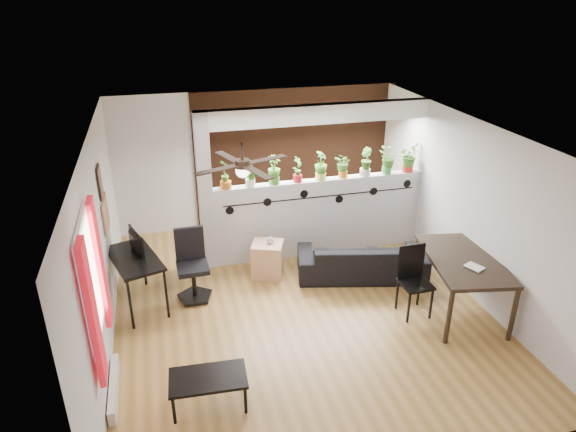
{
  "coord_description": "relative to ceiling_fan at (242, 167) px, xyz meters",
  "views": [
    {
      "loc": [
        -1.76,
        -6.1,
        4.32
      ],
      "look_at": [
        0.0,
        0.6,
        1.17
      ],
      "focal_mm": 32.0,
      "sensor_mm": 36.0,
      "label": 1
    }
  ],
  "objects": [
    {
      "name": "potted_plant_5",
      "position": [
        2.0,
        1.8,
        -0.74
      ],
      "size": [
        0.26,
        0.27,
        0.41
      ],
      "color": "orange",
      "rests_on": "partition_wall"
    },
    {
      "name": "potted_plant_6",
      "position": [
        2.39,
        1.8,
        -0.71
      ],
      "size": [
        0.21,
        0.26,
        0.48
      ],
      "color": "silver",
      "rests_on": "partition_wall"
    },
    {
      "name": "cup",
      "position": [
        0.6,
        1.23,
        -1.69
      ],
      "size": [
        0.13,
        0.13,
        0.1
      ],
      "primitive_type": "imported",
      "rotation": [
        0.0,
        0.0,
        -0.06
      ],
      "color": "gray",
      "rests_on": "cube_shelf"
    },
    {
      "name": "cube_shelf",
      "position": [
        0.55,
        1.23,
        -2.03
      ],
      "size": [
        0.59,
        0.57,
        0.58
      ],
      "primitive_type": "cube",
      "rotation": [
        0.0,
        0.0,
        -0.38
      ],
      "color": "tan",
      "rests_on": "ground"
    },
    {
      "name": "ceiling_header",
      "position": [
        1.6,
        1.8,
        0.14
      ],
      "size": [
        3.6,
        0.18,
        0.3
      ],
      "primitive_type": "cube",
      "color": "white",
      "rests_on": "room_shell"
    },
    {
      "name": "monitor",
      "position": [
        -1.45,
        1.04,
        -1.42
      ],
      "size": [
        0.31,
        0.15,
        0.18
      ],
      "primitive_type": "imported",
      "rotation": [
        0.0,
        0.0,
        1.9
      ],
      "color": "black",
      "rests_on": "computer_desk"
    },
    {
      "name": "potted_plant_0",
      "position": [
        0.02,
        1.8,
        -0.71
      ],
      "size": [
        0.31,
        0.32,
        0.48
      ],
      "color": "#C66217",
      "rests_on": "partition_wall"
    },
    {
      "name": "room_shell",
      "position": [
        0.8,
        0.3,
        -1.01
      ],
      "size": [
        6.3,
        7.1,
        2.9
      ],
      "color": "olive",
      "rests_on": "ground"
    },
    {
      "name": "office_chair",
      "position": [
        -0.65,
        0.91,
        -1.84
      ],
      "size": [
        0.56,
        0.56,
        1.07
      ],
      "color": "black",
      "rests_on": "ground"
    },
    {
      "name": "potted_plant_4",
      "position": [
        1.6,
        1.8,
        -0.71
      ],
      "size": [
        0.31,
        0.32,
        0.48
      ],
      "color": "#E5EB53",
      "rests_on": "partition_wall"
    },
    {
      "name": "potted_plant_2",
      "position": [
        0.81,
        1.8,
        -0.72
      ],
      "size": [
        0.29,
        0.25,
        0.47
      ],
      "color": "#419134",
      "rests_on": "partition_wall"
    },
    {
      "name": "window_assembly",
      "position": [
        -1.76,
        -0.9,
        -0.81
      ],
      "size": [
        0.09,
        1.3,
        1.55
      ],
      "color": "white",
      "rests_on": "room_shell"
    },
    {
      "name": "potted_plant_3",
      "position": [
        1.21,
        1.8,
        -0.74
      ],
      "size": [
        0.28,
        0.28,
        0.42
      ],
      "color": "#AD1B20",
      "rests_on": "partition_wall"
    },
    {
      "name": "brick_panel",
      "position": [
        1.6,
        3.27,
        -1.01
      ],
      "size": [
        3.9,
        0.05,
        2.6
      ],
      "primitive_type": "cube",
      "color": "brown",
      "rests_on": "ground"
    },
    {
      "name": "book",
      "position": [
        2.9,
        -0.7,
        -1.46
      ],
      "size": [
        0.25,
        0.28,
        0.02
      ],
      "primitive_type": "imported",
      "rotation": [
        0.0,
        0.0,
        0.41
      ],
      "color": "gray",
      "rests_on": "dining_table"
    },
    {
      "name": "coffee_table",
      "position": [
        -0.7,
        -1.34,
        -1.96
      ],
      "size": [
        0.88,
        0.52,
        0.4
      ],
      "color": "black",
      "rests_on": "ground"
    },
    {
      "name": "ceiling_fan",
      "position": [
        0.0,
        0.0,
        0.0
      ],
      "size": [
        1.19,
        1.19,
        0.43
      ],
      "color": "black",
      "rests_on": "room_shell"
    },
    {
      "name": "potted_plant_7",
      "position": [
        2.79,
        1.8,
        -0.73
      ],
      "size": [
        0.3,
        0.29,
        0.45
      ],
      "color": "green",
      "rests_on": "partition_wall"
    },
    {
      "name": "framed_art",
      "position": [
        -1.78,
        1.2,
        -0.46
      ],
      "size": [
        0.03,
        0.34,
        0.44
      ],
      "color": "#8C7259",
      "rests_on": "room_shell"
    },
    {
      "name": "partition_wall",
      "position": [
        1.6,
        1.8,
        -1.64
      ],
      "size": [
        3.6,
        0.18,
        1.35
      ],
      "primitive_type": "cube",
      "color": "#BCBCC1",
      "rests_on": "ground"
    },
    {
      "name": "vine_decal",
      "position": [
        1.6,
        1.7,
        -1.23
      ],
      "size": [
        3.31,
        0.01,
        0.3
      ],
      "color": "black",
      "rests_on": "partition_wall"
    },
    {
      "name": "computer_desk",
      "position": [
        -1.45,
        0.89,
        -1.59
      ],
      "size": [
        0.88,
        1.23,
        0.8
      ],
      "color": "black",
      "rests_on": "ground"
    },
    {
      "name": "dining_table",
      "position": [
        3.0,
        -0.4,
        -1.56
      ],
      "size": [
        1.21,
        1.69,
        0.84
      ],
      "color": "black",
      "rests_on": "ground"
    },
    {
      "name": "potted_plant_1",
      "position": [
        0.42,
        1.8,
        -0.73
      ],
      "size": [
        0.27,
        0.25,
        0.43
      ],
      "color": "white",
      "rests_on": "partition_wall"
    },
    {
      "name": "potted_plant_8",
      "position": [
        3.18,
        1.8,
        -0.71
      ],
      "size": [
        0.32,
        0.33,
        0.49
      ],
      "color": "red",
      "rests_on": "partition_wall"
    },
    {
      "name": "corkboard",
      "position": [
        -1.78,
        1.25,
        -0.96
      ],
      "size": [
        0.03,
        0.6,
        0.45
      ],
      "primitive_type": "cube",
      "color": "#A5744F",
      "rests_on": "room_shell"
    },
    {
      "name": "sofa",
      "position": [
        2.02,
        0.86,
        -2.03
      ],
      "size": [
        2.06,
        1.2,
        0.57
      ],
      "primitive_type": "imported",
      "rotation": [
        0.0,
        0.0,
        2.9
      ],
      "color": "black",
      "rests_on": "ground"
    },
    {
      "name": "folding_chair",
      "position": [
        2.32,
        -0.24,
        -1.71
      ],
      "size": [
        0.42,
        0.42,
        1.02
      ],
      "color": "black",
      "rests_on": "ground"
    },
    {
      "name": "pier_column",
      "position": [
        -0.31,
        1.8,
        -1.01
      ],
      "size": [
        0.22,
        0.2,
        2.6
      ],
      "primitive_type": "cube",
      "color": "#BCBCC1",
      "rests_on": "ground"
    },
    {
      "name": "baseboard_heater",
      "position": [
        -1.74,
        -0.9,
        -2.22
      ],
      "size": [
        0.08,
        1.0,
        0.18
      ],
      "primitive_type": "cube",
      "color": "silver",
      "rests_on": "ground"
    }
  ]
}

